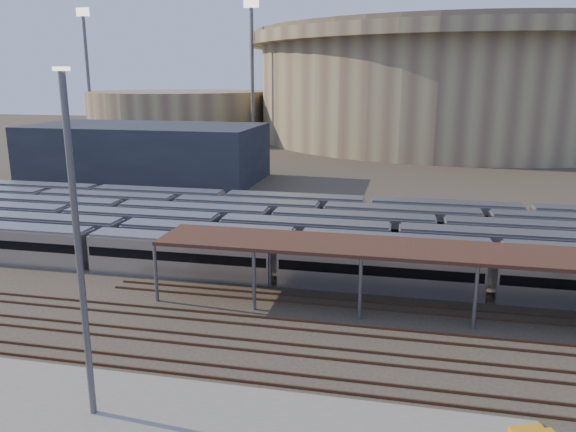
# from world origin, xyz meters

# --- Properties ---
(ground) EXTENTS (420.00, 420.00, 0.00)m
(ground) POSITION_xyz_m (0.00, 0.00, 0.00)
(ground) COLOR #383026
(ground) RESTS_ON ground
(apron) EXTENTS (50.00, 9.00, 0.20)m
(apron) POSITION_xyz_m (-5.00, -15.00, 0.10)
(apron) COLOR gray
(apron) RESTS_ON ground
(subway_trains) EXTENTS (127.14, 23.90, 3.60)m
(subway_trains) POSITION_xyz_m (0.41, 18.50, 1.80)
(subway_trains) COLOR silver
(subway_trains) RESTS_ON ground
(inspection_shed) EXTENTS (60.30, 6.00, 5.30)m
(inspection_shed) POSITION_xyz_m (22.00, 4.00, 4.98)
(inspection_shed) COLOR #5C5C61
(inspection_shed) RESTS_ON ground
(empty_tracks) EXTENTS (170.00, 9.62, 0.18)m
(empty_tracks) POSITION_xyz_m (0.00, -5.00, 0.09)
(empty_tracks) COLOR #4C3323
(empty_tracks) RESTS_ON ground
(stadium) EXTENTS (124.00, 124.00, 32.50)m
(stadium) POSITION_xyz_m (25.00, 140.00, 16.47)
(stadium) COLOR gray
(stadium) RESTS_ON ground
(secondary_arena) EXTENTS (56.00, 56.00, 14.00)m
(secondary_arena) POSITION_xyz_m (-60.00, 130.00, 7.00)
(secondary_arena) COLOR gray
(secondary_arena) RESTS_ON ground
(service_building) EXTENTS (42.00, 20.00, 10.00)m
(service_building) POSITION_xyz_m (-35.00, 55.00, 5.00)
(service_building) COLOR #1E232D
(service_building) RESTS_ON ground
(floodlight_0) EXTENTS (4.00, 1.00, 38.40)m
(floodlight_0) POSITION_xyz_m (-30.00, 110.00, 20.65)
(floodlight_0) COLOR #5C5C61
(floodlight_0) RESTS_ON ground
(floodlight_1) EXTENTS (4.00, 1.00, 38.40)m
(floodlight_1) POSITION_xyz_m (-85.00, 120.00, 20.65)
(floodlight_1) COLOR #5C5C61
(floodlight_1) RESTS_ON ground
(floodlight_3) EXTENTS (4.00, 1.00, 38.40)m
(floodlight_3) POSITION_xyz_m (-10.00, 160.00, 20.65)
(floodlight_3) COLOR #5C5C61
(floodlight_3) RESTS_ON ground
(yard_light_pole) EXTENTS (0.82, 0.36, 18.82)m
(yard_light_pole) POSITION_xyz_m (-4.30, -14.91, 9.69)
(yard_light_pole) COLOR #5C5C61
(yard_light_pole) RESTS_ON apron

